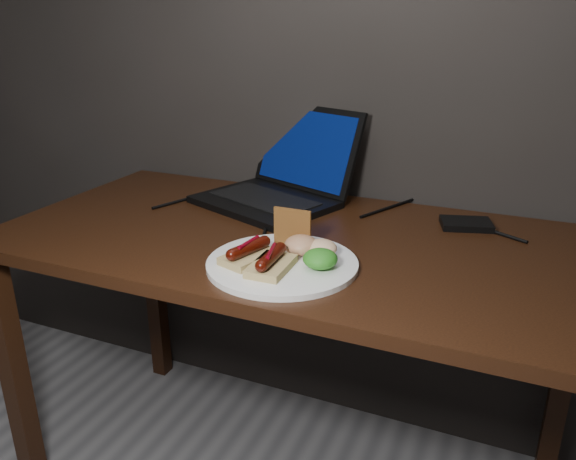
{
  "coord_description": "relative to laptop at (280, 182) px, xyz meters",
  "views": [
    {
      "loc": [
        0.47,
        0.24,
        1.23
      ],
      "look_at": [
        0.05,
        1.24,
        0.82
      ],
      "focal_mm": 35.0,
      "sensor_mm": 36.0,
      "label": 1
    }
  ],
  "objects": [
    {
      "name": "desk",
      "position": [
        0.14,
        -0.23,
        -0.14
      ],
      "size": [
        1.4,
        0.7,
        0.75
      ],
      "color": "#351C0D",
      "rests_on": "ground"
    },
    {
      "name": "laptop",
      "position": [
        0.0,
        0.0,
        0.0
      ],
      "size": [
        0.45,
        0.45,
        0.25
      ],
      "color": "black",
      "rests_on": "desk"
    },
    {
      "name": "hard_drive",
      "position": [
        0.51,
        -0.02,
        -0.04
      ],
      "size": [
        0.14,
        0.11,
        0.02
      ],
      "primitive_type": "cube",
      "rotation": [
        0.0,
        0.0,
        0.29
      ],
      "color": "black",
      "rests_on": "desk"
    },
    {
      "name": "desk_cables",
      "position": [
        0.15,
        -0.08,
        -0.05
      ],
      "size": [
        0.93,
        0.45,
        0.01
      ],
      "color": "black",
      "rests_on": "desk"
    },
    {
      "name": "plate",
      "position": [
        0.19,
        -0.41,
        -0.05
      ],
      "size": [
        0.39,
        0.39,
        0.01
      ],
      "primitive_type": "cylinder",
      "rotation": [
        0.0,
        0.0,
        -0.3
      ],
      "color": "white",
      "rests_on": "desk"
    },
    {
      "name": "bread_sausage_left",
      "position": [
        0.12,
        -0.43,
        -0.02
      ],
      "size": [
        0.1,
        0.13,
        0.04
      ],
      "color": "tan",
      "rests_on": "plate"
    },
    {
      "name": "bread_sausage_center",
      "position": [
        0.18,
        -0.45,
        -0.02
      ],
      "size": [
        0.07,
        0.12,
        0.04
      ],
      "color": "tan",
      "rests_on": "plate"
    },
    {
      "name": "crispbread",
      "position": [
        0.17,
        -0.32,
        0.0
      ],
      "size": [
        0.09,
        0.01,
        0.08
      ],
      "primitive_type": "cube",
      "color": "#955428",
      "rests_on": "plate"
    },
    {
      "name": "salad_greens",
      "position": [
        0.27,
        -0.4,
        -0.02
      ],
      "size": [
        0.07,
        0.07,
        0.04
      ],
      "primitive_type": "ellipsoid",
      "color": "#166213",
      "rests_on": "plate"
    },
    {
      "name": "salsa_mound",
      "position": [
        0.21,
        -0.35,
        -0.02
      ],
      "size": [
        0.07,
        0.07,
        0.04
      ],
      "primitive_type": "ellipsoid",
      "color": "#A52710",
      "rests_on": "plate"
    },
    {
      "name": "coleslaw_mound",
      "position": [
        0.25,
        -0.35,
        -0.02
      ],
      "size": [
        0.06,
        0.06,
        0.04
      ],
      "primitive_type": "ellipsoid",
      "color": "beige",
      "rests_on": "plate"
    }
  ]
}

